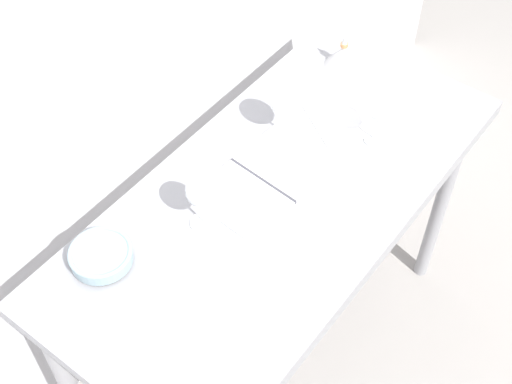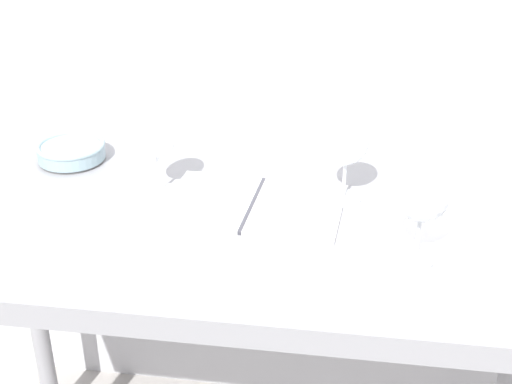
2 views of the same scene
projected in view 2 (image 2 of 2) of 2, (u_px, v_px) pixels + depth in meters
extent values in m
cube|color=gray|center=(249.00, 227.00, 1.45)|extent=(1.40, 0.64, 0.04)
cube|color=gray|center=(219.00, 332.00, 1.17)|extent=(1.40, 0.01, 0.05)
cylinder|color=gray|center=(34.00, 302.00, 1.97)|extent=(0.05, 0.05, 0.86)
cylinder|color=white|center=(343.00, 198.00, 1.51)|extent=(0.08, 0.08, 0.00)
cylinder|color=white|center=(344.00, 179.00, 1.49)|extent=(0.01, 0.01, 0.09)
sphere|color=white|center=(347.00, 143.00, 1.45)|extent=(0.09, 0.09, 0.09)
cylinder|color=maroon|center=(346.00, 150.00, 1.46)|extent=(0.06, 0.06, 0.03)
cylinder|color=white|center=(415.00, 261.00, 1.30)|extent=(0.06, 0.06, 0.00)
cylinder|color=white|center=(418.00, 238.00, 1.28)|extent=(0.01, 0.01, 0.09)
sphere|color=white|center=(423.00, 195.00, 1.24)|extent=(0.10, 0.10, 0.10)
cylinder|color=maroon|center=(422.00, 204.00, 1.25)|extent=(0.07, 0.07, 0.02)
cylinder|color=white|center=(160.00, 191.00, 1.54)|extent=(0.07, 0.07, 0.00)
cylinder|color=white|center=(159.00, 172.00, 1.52)|extent=(0.01, 0.01, 0.09)
sphere|color=white|center=(156.00, 138.00, 1.48)|extent=(0.08, 0.08, 0.08)
cylinder|color=maroon|center=(157.00, 144.00, 1.49)|extent=(0.06, 0.06, 0.03)
cube|color=white|center=(212.00, 200.00, 1.50)|extent=(0.20, 0.25, 0.01)
cube|color=white|center=(297.00, 210.00, 1.47)|extent=(0.20, 0.25, 0.01)
cube|color=#3F3F47|center=(254.00, 205.00, 1.48)|extent=(0.03, 0.23, 0.01)
cube|color=white|center=(430.00, 219.00, 1.44)|extent=(0.30, 0.33, 0.00)
cylinder|color=#4C4C4C|center=(72.00, 159.00, 1.68)|extent=(0.15, 0.15, 0.01)
cylinder|color=#8CA8B2|center=(71.00, 152.00, 1.67)|extent=(0.16, 0.16, 0.03)
torus|color=#8CA8B2|center=(70.00, 146.00, 1.66)|extent=(0.16, 0.16, 0.01)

